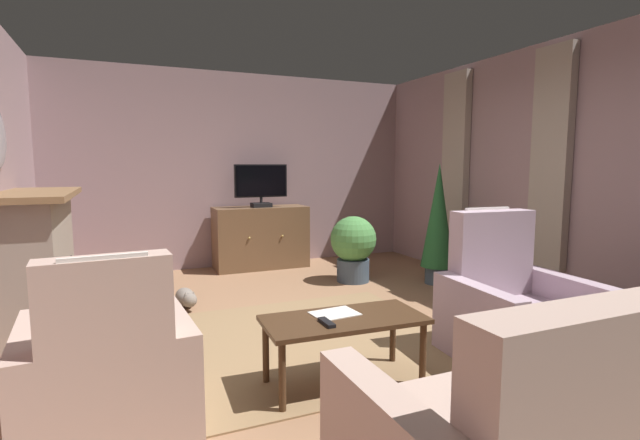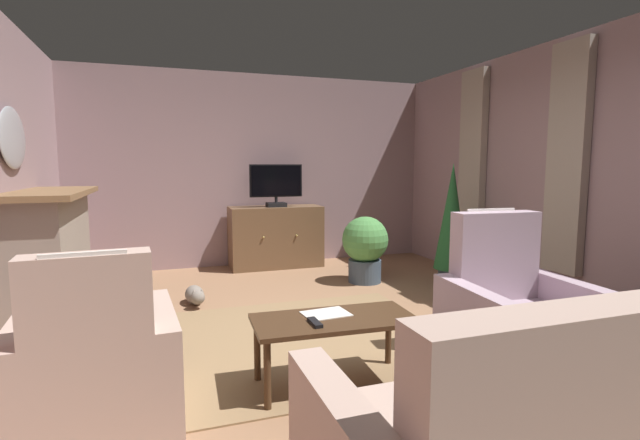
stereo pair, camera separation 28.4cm
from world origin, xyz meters
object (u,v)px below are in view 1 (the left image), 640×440
(television, at_px, (261,184))
(cat, at_px, (186,298))
(coffee_table, at_px, (344,325))
(potted_plant_small_fern_corner, at_px, (438,220))
(armchair_facing_sofa, at_px, (515,314))
(folded_newspaper, at_px, (335,313))
(potted_plant_on_hearth_side, at_px, (353,245))
(armchair_in_far_corner, at_px, (108,378))
(fireplace, at_px, (39,265))
(tv_remote, at_px, (327,322))
(tv_cabinet, at_px, (261,239))

(television, height_order, cat, television)
(coffee_table, relative_size, potted_plant_small_fern_corner, 0.73)
(armchair_facing_sofa, relative_size, cat, 1.64)
(folded_newspaper, xyz_separation_m, potted_plant_on_hearth_side, (1.36, 2.36, -0.01))
(armchair_in_far_corner, bearing_deg, cat, 72.83)
(coffee_table, distance_m, cat, 2.30)
(folded_newspaper, bearing_deg, fireplace, 131.12)
(armchair_facing_sofa, xyz_separation_m, potted_plant_on_hearth_side, (-0.05, 2.55, 0.12))
(tv_remote, bearing_deg, armchair_facing_sofa, -91.59)
(tv_remote, height_order, armchair_in_far_corner, armchair_in_far_corner)
(coffee_table, relative_size, folded_newspaper, 3.59)
(tv_remote, bearing_deg, television, -10.64)
(coffee_table, height_order, potted_plant_on_hearth_side, potted_plant_on_hearth_side)
(fireplace, height_order, potted_plant_on_hearth_side, fireplace)
(armchair_in_far_corner, height_order, cat, armchair_in_far_corner)
(tv_cabinet, bearing_deg, armchair_in_far_corner, -117.25)
(coffee_table, xyz_separation_m, potted_plant_small_fern_corner, (2.23, 1.94, 0.38))
(folded_newspaper, relative_size, armchair_facing_sofa, 0.27)
(tv_remote, xyz_separation_m, cat, (-0.58, 2.23, -0.37))
(fireplace, distance_m, television, 3.04)
(armchair_in_far_corner, bearing_deg, potted_plant_small_fern_corner, 28.47)
(folded_newspaper, relative_size, potted_plant_on_hearth_side, 0.37)
(armchair_in_far_corner, distance_m, cat, 2.29)
(coffee_table, height_order, tv_remote, tv_remote)
(tv_remote, height_order, cat, tv_remote)
(fireplace, bearing_deg, armchair_facing_sofa, -31.52)
(tv_remote, height_order, armchair_facing_sofa, armchair_facing_sofa)
(potted_plant_small_fern_corner, height_order, potted_plant_on_hearth_side, potted_plant_small_fern_corner)
(tv_cabinet, bearing_deg, potted_plant_small_fern_corner, -45.03)
(potted_plant_on_hearth_side, xyz_separation_m, cat, (-2.07, -0.29, -0.36))
(cat, bearing_deg, tv_cabinet, 50.98)
(tv_cabinet, bearing_deg, cat, -129.02)
(coffee_table, xyz_separation_m, tv_remote, (-0.16, -0.08, 0.07))
(cat, bearing_deg, tv_remote, -75.48)
(folded_newspaper, bearing_deg, television, 76.47)
(armchair_facing_sofa, relative_size, potted_plant_on_hearth_side, 1.35)
(tv_remote, distance_m, potted_plant_on_hearth_side, 2.93)
(folded_newspaper, xyz_separation_m, armchair_facing_sofa, (1.41, -0.19, -0.13))
(coffee_table, bearing_deg, potted_plant_small_fern_corner, 41.10)
(armchair_in_far_corner, bearing_deg, potted_plant_on_hearth_side, 42.06)
(armchair_facing_sofa, xyz_separation_m, cat, (-2.12, 2.26, -0.23))
(fireplace, relative_size, potted_plant_on_hearth_side, 2.10)
(tv_cabinet, relative_size, tv_remote, 7.64)
(tv_cabinet, distance_m, television, 0.77)
(tv_cabinet, distance_m, potted_plant_small_fern_corner, 2.48)
(television, xyz_separation_m, potted_plant_on_hearth_side, (0.83, -1.18, -0.73))
(potted_plant_small_fern_corner, distance_m, cat, 3.05)
(fireplace, xyz_separation_m, tv_cabinet, (2.47, 1.72, -0.17))
(tv_cabinet, xyz_separation_m, cat, (-1.23, -1.52, -0.31))
(fireplace, relative_size, armchair_in_far_corner, 1.65)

